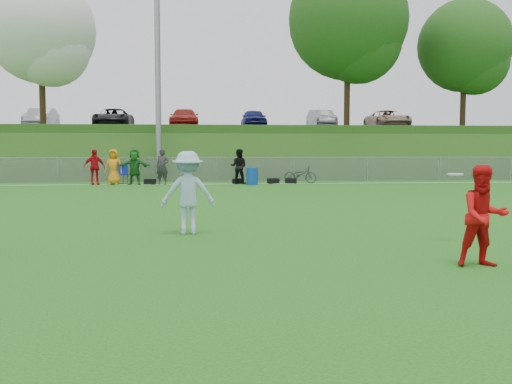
{
  "coord_description": "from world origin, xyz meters",
  "views": [
    {
      "loc": [
        -0.69,
        -9.56,
        1.76
      ],
      "look_at": [
        0.24,
        0.5,
        0.97
      ],
      "focal_mm": 40.0,
      "sensor_mm": 36.0,
      "label": 1
    }
  ],
  "objects": [
    {
      "name": "tree_green_near",
      "position": [
        8.16,
        24.42,
        9.03
      ],
      "size": [
        7.14,
        7.14,
        9.95
      ],
      "color": "black",
      "rests_on": "berm"
    },
    {
      "name": "camp_chair",
      "position": [
        -4.72,
        18.82,
        0.3
      ],
      "size": [
        0.68,
        0.69,
        1.01
      ],
      "rotation": [
        0.0,
        0.0,
        -0.24
      ],
      "color": "#102DB1",
      "rests_on": "ground"
    },
    {
      "name": "recycling_bin",
      "position": [
        1.61,
        17.2,
        0.41
      ],
      "size": [
        0.68,
        0.68,
        0.82
      ],
      "primitive_type": "cylinder",
      "rotation": [
        0.0,
        0.0,
        -0.28
      ],
      "color": "#0E3F9D",
      "rests_on": "ground"
    },
    {
      "name": "ground",
      "position": [
        0.0,
        0.0,
        0.0
      ],
      "size": [
        120.0,
        120.0,
        0.0
      ],
      "primitive_type": "plane",
      "color": "#135C13",
      "rests_on": "ground"
    },
    {
      "name": "player_red_center",
      "position": [
        3.43,
        -1.56,
        0.75
      ],
      "size": [
        0.76,
        0.6,
        1.51
      ],
      "primitive_type": "imported",
      "rotation": [
        0.0,
        0.0,
        -0.04
      ],
      "color": "red",
      "rests_on": "ground"
    },
    {
      "name": "player_blue",
      "position": [
        -1.0,
        2.06,
        0.85
      ],
      "size": [
        1.13,
        0.69,
        1.69
      ],
      "primitive_type": "imported",
      "rotation": [
        0.0,
        0.0,
        3.2
      ],
      "color": "#9CBAD9",
      "rests_on": "ground"
    },
    {
      "name": "car_row",
      "position": [
        -1.17,
        32.0,
        3.82
      ],
      "size": [
        32.04,
        5.18,
        1.44
      ],
      "color": "white",
      "rests_on": "parking_lot"
    },
    {
      "name": "tree_white_flowering",
      "position": [
        -9.84,
        24.92,
        8.32
      ],
      "size": [
        6.3,
        6.3,
        8.78
      ],
      "color": "black",
      "rests_on": "berm"
    },
    {
      "name": "bicycle",
      "position": [
        4.11,
        18.29,
        0.45
      ],
      "size": [
        1.77,
        1.36,
        0.89
      ],
      "primitive_type": "imported",
      "rotation": [
        0.0,
        0.0,
        1.05
      ],
      "color": "#333336",
      "rests_on": "ground"
    },
    {
      "name": "spectator_row",
      "position": [
        -3.22,
        18.0,
        0.85
      ],
      "size": [
        7.88,
        0.86,
        1.69
      ],
      "color": "red",
      "rests_on": "ground"
    },
    {
      "name": "tree_green_far",
      "position": [
        16.16,
        25.92,
        7.96
      ],
      "size": [
        5.88,
        5.88,
        8.19
      ],
      "color": "black",
      "rests_on": "berm"
    },
    {
      "name": "fence",
      "position": [
        0.0,
        20.0,
        0.65
      ],
      "size": [
        58.0,
        0.06,
        1.3
      ],
      "color": "gray",
      "rests_on": "ground"
    },
    {
      "name": "frisbee",
      "position": [
        4.02,
        0.71,
        1.26
      ],
      "size": [
        0.29,
        0.29,
        0.03
      ],
      "color": "silver",
      "rests_on": "ground"
    },
    {
      "name": "gear_bags",
      "position": [
        1.02,
        18.1,
        0.13
      ],
      "size": [
        7.41,
        0.42,
        0.26
      ],
      "color": "black",
      "rests_on": "ground"
    },
    {
      "name": "berm",
      "position": [
        0.0,
        31.0,
        1.5
      ],
      "size": [
        120.0,
        18.0,
        3.0
      ],
      "primitive_type": "cube",
      "color": "#305518",
      "rests_on": "ground"
    },
    {
      "name": "light_pole",
      "position": [
        -3.0,
        20.8,
        6.71
      ],
      "size": [
        1.2,
        0.4,
        12.15
      ],
      "color": "gray",
      "rests_on": "ground"
    },
    {
      "name": "sideline_far",
      "position": [
        0.0,
        18.0,
        0.01
      ],
      "size": [
        60.0,
        0.1,
        0.01
      ],
      "primitive_type": "cube",
      "color": "white",
      "rests_on": "ground"
    },
    {
      "name": "parking_lot",
      "position": [
        0.0,
        33.0,
        3.05
      ],
      "size": [
        120.0,
        12.0,
        0.1
      ],
      "primitive_type": "cube",
      "color": "black",
      "rests_on": "berm"
    }
  ]
}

